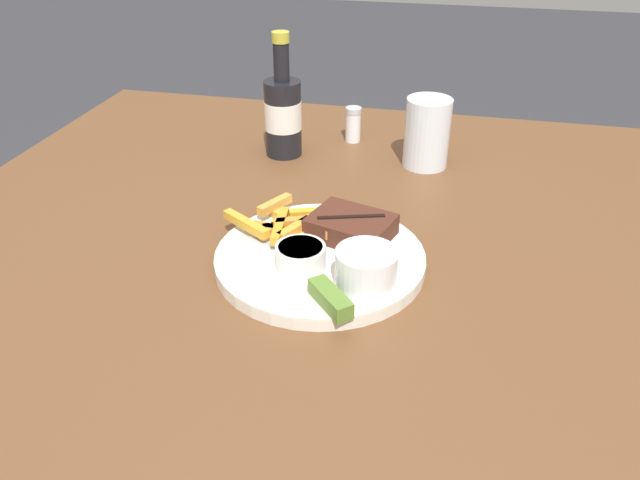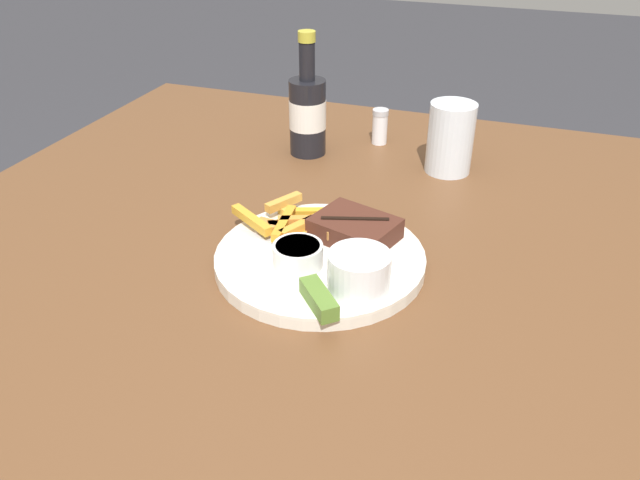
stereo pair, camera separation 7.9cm
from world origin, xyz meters
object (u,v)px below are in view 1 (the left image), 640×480
beer_bottle (283,113)px  fork_utensil (269,243)px  dinner_plate (320,259)px  steak_portion (351,227)px  drinking_glass (427,133)px  pickle_spear (330,298)px  salt_shaker (353,124)px  dipping_sauce_cup (301,255)px  coleslaw_cup (366,266)px

beer_bottle → fork_utensil: bearing=-77.7°
dinner_plate → steak_portion: 0.06m
steak_portion → drinking_glass: size_ratio=1.06×
pickle_spear → salt_shaker: bearing=97.4°
steak_portion → dipping_sauce_cup: bearing=-118.6°
coleslaw_cup → beer_bottle: beer_bottle is taller
pickle_spear → fork_utensil: 0.15m
pickle_spear → salt_shaker: 0.53m
steak_portion → salt_shaker: bearing=99.7°
steak_portion → drinking_glass: 0.30m
beer_bottle → steak_portion: bearing=-58.8°
dipping_sauce_cup → beer_bottle: (-0.13, 0.37, 0.04)m
fork_utensil → beer_bottle: size_ratio=0.63×
coleslaw_cup → beer_bottle: size_ratio=0.35×
steak_portion → coleslaw_cup: coleslaw_cup is taller
coleslaw_cup → fork_utensil: coleslaw_cup is taller
steak_portion → pickle_spear: (0.01, -0.16, -0.00)m
dipping_sauce_cup → fork_utensil: 0.07m
dinner_plate → drinking_glass: 0.37m
coleslaw_cup → beer_bottle: bearing=118.1°
steak_portion → dinner_plate: bearing=-120.7°
dinner_plate → dipping_sauce_cup: dipping_sauce_cup is taller
dipping_sauce_cup → dinner_plate: bearing=64.7°
dipping_sauce_cup → drinking_glass: size_ratio=0.53×
dipping_sauce_cup → pickle_spear: 0.09m
drinking_glass → beer_bottle: bearing=-178.4°
coleslaw_cup → fork_utensil: size_ratio=0.55×
dinner_plate → pickle_spear: size_ratio=4.15×
fork_utensil → beer_bottle: beer_bottle is taller
dipping_sauce_cup → salt_shaker: (-0.02, 0.46, -0.00)m
dinner_plate → beer_bottle: beer_bottle is taller
beer_bottle → coleslaw_cup: bearing=-61.9°
steak_portion → beer_bottle: beer_bottle is taller
dinner_plate → pickle_spear: (0.04, -0.11, 0.02)m
beer_bottle → salt_shaker: (0.11, 0.09, -0.04)m
pickle_spear → salt_shaker: salt_shaker is taller
coleslaw_cup → pickle_spear: 0.06m
coleslaw_cup → beer_bottle: (-0.21, 0.40, 0.03)m
salt_shaker → coleslaw_cup: bearing=-78.1°
dinner_plate → pickle_spear: bearing=-71.2°
dipping_sauce_cup → steak_portion: bearing=61.4°
steak_portion → coleslaw_cup: bearing=-70.8°
drinking_glass → pickle_spear: bearing=-98.9°
beer_bottle → drinking_glass: size_ratio=1.82×
salt_shaker → dinner_plate: bearing=-85.5°
coleslaw_cup → pickle_spear: (-0.03, -0.05, -0.02)m
dipping_sauce_cup → beer_bottle: beer_bottle is taller
fork_utensil → salt_shaker: salt_shaker is taller
steak_portion → pickle_spear: 0.16m
fork_utensil → beer_bottle: bearing=107.2°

